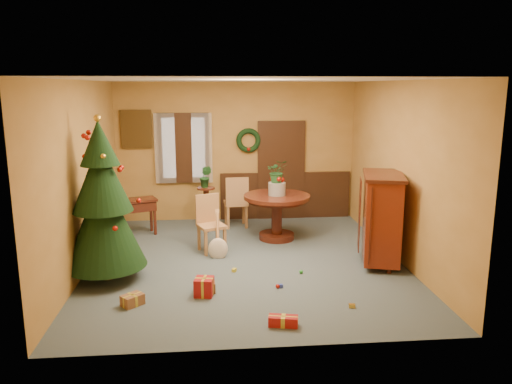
{
  "coord_description": "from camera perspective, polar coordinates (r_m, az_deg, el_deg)",
  "views": [
    {
      "loc": [
        -0.55,
        -7.71,
        2.8
      ],
      "look_at": [
        0.2,
        0.4,
        1.08
      ],
      "focal_mm": 35.0,
      "sensor_mm": 36.0,
      "label": 1
    }
  ],
  "objects": [
    {
      "name": "christmas_tree",
      "position": [
        7.5,
        -17.1,
        -1.28
      ],
      "size": [
        1.18,
        1.18,
        2.43
      ],
      "color": "#382111",
      "rests_on": "floor"
    },
    {
      "name": "sideboard",
      "position": [
        8.19,
        14.16,
        -2.68
      ],
      "size": [
        0.88,
        1.26,
        1.46
      ],
      "color": "#5F1F0A",
      "rests_on": "floor"
    },
    {
      "name": "plant_stand",
      "position": [
        9.76,
        -5.71,
        -1.41
      ],
      "size": [
        0.35,
        0.35,
        0.89
      ],
      "color": "black",
      "rests_on": "floor"
    },
    {
      "name": "toy_a",
      "position": [
        7.22,
        2.75,
        -10.68
      ],
      "size": [
        0.08,
        0.06,
        0.05
      ],
      "primitive_type": "cube",
      "rotation": [
        0.0,
        0.0,
        0.1
      ],
      "color": "#2538A0",
      "rests_on": "floor"
    },
    {
      "name": "guitar",
      "position": [
        8.3,
        -4.39,
        -5.0
      ],
      "size": [
        0.36,
        0.52,
        0.76
      ],
      "primitive_type": null,
      "rotation": [
        -0.49,
        0.0,
        0.06
      ],
      "color": "beige",
      "rests_on": "floor"
    },
    {
      "name": "gift_d",
      "position": [
        6.15,
        3.13,
        -14.51
      ],
      "size": [
        0.37,
        0.21,
        0.13
      ],
      "color": "maroon",
      "rests_on": "floor"
    },
    {
      "name": "gift_a",
      "position": [
        7.09,
        -5.82,
        -10.75
      ],
      "size": [
        0.28,
        0.22,
        0.15
      ],
      "color": "brown",
      "rests_on": "floor"
    },
    {
      "name": "stand_plant",
      "position": [
        9.65,
        -5.78,
        1.77
      ],
      "size": [
        0.29,
        0.26,
        0.43
      ],
      "primitive_type": "imported",
      "rotation": [
        0.0,
        0.0,
        -0.36
      ],
      "color": "#19471E",
      "rests_on": "plant_stand"
    },
    {
      "name": "chair_far",
      "position": [
        10.02,
        -2.25,
        -0.96
      ],
      "size": [
        0.49,
        0.49,
        1.05
      ],
      "color": "olive",
      "rests_on": "floor"
    },
    {
      "name": "toy_d",
      "position": [
        7.2,
        2.49,
        -10.71
      ],
      "size": [
        0.06,
        0.06,
        0.06
      ],
      "primitive_type": "sphere",
      "color": "#AA170B",
      "rests_on": "floor"
    },
    {
      "name": "writing_desk",
      "position": [
        9.79,
        -13.65,
        -1.8
      ],
      "size": [
        0.88,
        0.65,
        0.71
      ],
      "color": "black",
      "rests_on": "floor"
    },
    {
      "name": "room_envelope",
      "position": [
        10.58,
        -1.11,
        2.78
      ],
      "size": [
        5.5,
        5.5,
        5.5
      ],
      "color": "#34444C",
      "rests_on": "ground"
    },
    {
      "name": "toy_c",
      "position": [
        7.8,
        -2.51,
        -8.91
      ],
      "size": [
        0.09,
        0.09,
        0.05
      ],
      "primitive_type": "cube",
      "rotation": [
        0.0,
        0.0,
        1.01
      ],
      "color": "gold",
      "rests_on": "floor"
    },
    {
      "name": "toy_e",
      "position": [
        6.73,
        10.91,
        -12.65
      ],
      "size": [
        0.09,
        0.06,
        0.05
      ],
      "primitive_type": "cube",
      "rotation": [
        0.0,
        0.0,
        -0.17
      ],
      "color": "gold",
      "rests_on": "floor"
    },
    {
      "name": "gift_b",
      "position": [
        6.97,
        -5.95,
        -10.72
      ],
      "size": [
        0.29,
        0.29,
        0.25
      ],
      "color": "maroon",
      "rests_on": "floor"
    },
    {
      "name": "gift_c",
      "position": [
        6.85,
        -13.93,
        -11.88
      ],
      "size": [
        0.33,
        0.32,
        0.15
      ],
      "color": "brown",
      "rests_on": "floor"
    },
    {
      "name": "chair_near",
      "position": [
        8.67,
        -5.3,
        -3.32
      ],
      "size": [
        0.55,
        0.55,
        0.98
      ],
      "color": "olive",
      "rests_on": "floor"
    },
    {
      "name": "dining_table",
      "position": [
        9.25,
        2.39,
        -1.88
      ],
      "size": [
        1.23,
        1.23,
        0.84
      ],
      "color": "black",
      "rests_on": "floor"
    },
    {
      "name": "urn",
      "position": [
        9.17,
        2.41,
        0.37
      ],
      "size": [
        0.32,
        0.32,
        0.23
      ],
      "primitive_type": "cylinder",
      "color": "slate",
      "rests_on": "dining_table"
    },
    {
      "name": "centerpiece_plant",
      "position": [
        9.11,
        2.43,
        2.38
      ],
      "size": [
        0.38,
        0.33,
        0.42
      ],
      "primitive_type": "imported",
      "color": "#1E4C23",
      "rests_on": "urn"
    },
    {
      "name": "toy_b",
      "position": [
        7.74,
        5.17,
        -9.07
      ],
      "size": [
        0.06,
        0.06,
        0.06
      ],
      "primitive_type": "sphere",
      "color": "green",
      "rests_on": "floor"
    }
  ]
}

